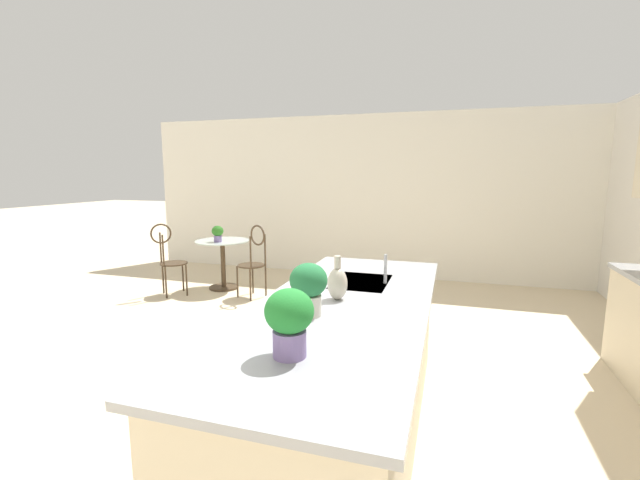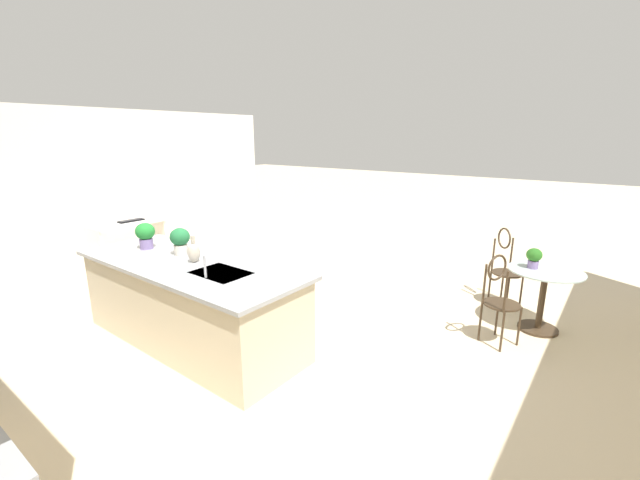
# 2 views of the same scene
# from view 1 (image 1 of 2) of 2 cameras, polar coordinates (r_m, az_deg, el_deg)

# --- Properties ---
(ground_plane) EXTENTS (40.00, 40.00, 0.00)m
(ground_plane) POSITION_cam_1_polar(r_m,az_deg,el_deg) (3.61, -9.68, -19.75)
(ground_plane) COLOR beige
(wall_left_window) EXTENTS (0.12, 7.80, 2.70)m
(wall_left_window) POSITION_cam_1_polar(r_m,az_deg,el_deg) (7.23, 5.56, 5.91)
(wall_left_window) COLOR silver
(wall_left_window) RESTS_ON ground
(kitchen_island) EXTENTS (2.80, 1.06, 0.92)m
(kitchen_island) POSITION_cam_1_polar(r_m,az_deg,el_deg) (2.88, 3.14, -17.09)
(kitchen_island) COLOR beige
(kitchen_island) RESTS_ON ground
(bistro_table) EXTENTS (0.80, 0.80, 0.74)m
(bistro_table) POSITION_cam_1_polar(r_m,az_deg,el_deg) (6.53, -12.99, -2.59)
(bistro_table) COLOR #3D2D1E
(bistro_table) RESTS_ON ground
(chair_near_window) EXTENTS (0.50, 0.52, 1.04)m
(chair_near_window) POSITION_cam_1_polar(r_m,az_deg,el_deg) (5.92, -8.96, -2.41)
(chair_near_window) COLOR #3D2D1E
(chair_near_window) RESTS_ON ground
(chair_by_island) EXTENTS (0.54, 0.54, 1.04)m
(chair_by_island) POSITION_cam_1_polar(r_m,az_deg,el_deg) (6.36, -19.73, -2.05)
(chair_by_island) COLOR #3D2D1E
(chair_by_island) RESTS_ON ground
(sink_faucet) EXTENTS (0.02, 0.02, 0.22)m
(sink_faucet) POSITION_cam_1_polar(r_m,az_deg,el_deg) (3.17, 8.84, -3.87)
(sink_faucet) COLOR #B2B5BA
(sink_faucet) RESTS_ON kitchen_island
(potted_plant_on_table) EXTENTS (0.17, 0.17, 0.24)m
(potted_plant_on_table) POSITION_cam_1_polar(r_m,az_deg,el_deg) (6.34, -13.68, 0.97)
(potted_plant_on_table) COLOR #7A669E
(potted_plant_on_table) RESTS_ON bistro_table
(potted_plant_counter_far) EXTENTS (0.22, 0.22, 0.31)m
(potted_plant_counter_far) POSITION_cam_1_polar(r_m,az_deg,el_deg) (1.89, -4.17, -10.50)
(potted_plant_counter_far) COLOR #7A669E
(potted_plant_counter_far) RESTS_ON kitchen_island
(potted_plant_counter_near) EXTENTS (0.22, 0.22, 0.31)m
(potted_plant_counter_near) POSITION_cam_1_polar(r_m,az_deg,el_deg) (2.42, -1.56, -6.19)
(potted_plant_counter_near) COLOR beige
(potted_plant_counter_near) RESTS_ON kitchen_island
(vase_on_counter) EXTENTS (0.13, 0.13, 0.29)m
(vase_on_counter) POSITION_cam_1_polar(r_m,az_deg,el_deg) (2.74, 2.37, -5.81)
(vase_on_counter) COLOR #BCB29E
(vase_on_counter) RESTS_ON kitchen_island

